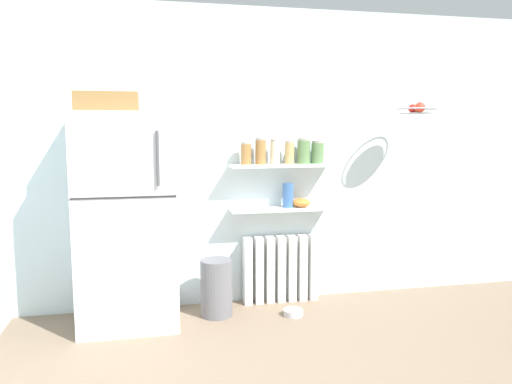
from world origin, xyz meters
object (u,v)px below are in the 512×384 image
storage_jar_0 (246,153)px  storage_jar_5 (318,152)px  refrigerator (127,216)px  storage_jar_1 (261,151)px  vase (288,195)px  storage_jar_4 (304,151)px  trash_bin (216,288)px  storage_jar_2 (275,152)px  pet_food_bowl (293,312)px  shelf_bowl (301,203)px  storage_jar_3 (289,152)px  radiator (281,269)px  hanging_fruit_basket (417,109)px

storage_jar_0 → storage_jar_5: 0.65m
refrigerator → storage_jar_5: 1.73m
refrigerator → storage_jar_1: (1.13, 0.21, 0.49)m
storage_jar_1 → vase: storage_jar_1 is taller
storage_jar_4 → trash_bin: storage_jar_4 is taller
vase → storage_jar_2: bearing=-180.0°
pet_food_bowl → storage_jar_5: bearing=47.3°
storage_jar_4 → vase: 0.41m
storage_jar_2 → storage_jar_5: (0.39, 0.00, -0.01)m
storage_jar_2 → shelf_bowl: (0.24, 0.00, -0.45)m
storage_jar_4 → trash_bin: size_ratio=0.47×
storage_jar_3 → radiator: bearing=155.2°
storage_jar_0 → shelf_bowl: (0.50, -0.00, -0.44)m
refrigerator → storage_jar_2: bearing=9.4°
storage_jar_4 → vase: (-0.14, 0.00, -0.39)m
radiator → trash_bin: bearing=-159.8°
storage_jar_1 → shelf_bowl: size_ratio=1.33×
storage_jar_1 → trash_bin: bearing=-154.9°
shelf_bowl → refrigerator: bearing=-172.1°
storage_jar_1 → storage_jar_0: bearing=180.0°
storage_jar_4 → storage_jar_5: storage_jar_4 is taller
storage_jar_5 → hanging_fruit_basket: hanging_fruit_basket is taller
storage_jar_2 → trash_bin: size_ratio=0.45×
storage_jar_4 → shelf_bowl: (-0.02, 0.00, -0.46)m
refrigerator → storage_jar_4: (1.52, 0.21, 0.49)m
vase → hanging_fruit_basket: (1.07, -0.25, 0.75)m
radiator → storage_jar_3: size_ratio=3.36×
radiator → storage_jar_1: storage_jar_1 is taller
storage_jar_3 → storage_jar_4: 0.13m
storage_jar_2 → trash_bin: (-0.55, -0.20, -1.12)m
vase → storage_jar_5: bearing=0.0°
storage_jar_0 → pet_food_bowl: size_ratio=1.17×
refrigerator → vase: (1.38, 0.21, 0.10)m
radiator → trash_bin: size_ratio=1.42×
radiator → hanging_fruit_basket: (1.13, -0.28, 1.42)m
storage_jar_2 → storage_jar_5: 0.39m
radiator → storage_jar_5: storage_jar_5 is taller
storage_jar_0 → hanging_fruit_basket: size_ratio=0.55×
storage_jar_1 → refrigerator: bearing=-169.6°
radiator → storage_jar_5: size_ratio=3.38×
storage_jar_5 → vase: storage_jar_5 is taller
pet_food_bowl → hanging_fruit_basket: hanging_fruit_basket is taller
refrigerator → shelf_bowl: refrigerator is taller
storage_jar_3 → hanging_fruit_basket: size_ratio=0.57×
storage_jar_2 → hanging_fruit_basket: hanging_fruit_basket is taller
storage_jar_1 → hanging_fruit_basket: 1.39m
radiator → storage_jar_0: size_ratio=3.49×
storage_jar_3 → storage_jar_5: bearing=0.0°
refrigerator → pet_food_bowl: size_ratio=10.96×
storage_jar_0 → storage_jar_4: 0.52m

